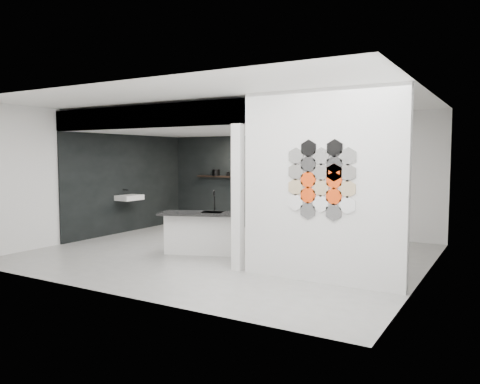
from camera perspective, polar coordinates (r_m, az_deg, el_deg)
name	(u,v)px	position (r m, az deg, el deg)	size (l,w,h in m)	color
floor	(227,254)	(8.93, -1.54, -7.52)	(7.00, 6.00, 0.01)	gray
partition_panel	(321,187)	(6.86, 9.88, 0.65)	(2.45, 0.15, 2.80)	silver
bay_clad_back	(245,182)	(11.97, 0.67, 1.25)	(4.40, 0.04, 2.35)	black
bay_clad_left	(128,183)	(11.69, -13.50, 1.04)	(0.04, 4.00, 2.35)	black
bulkhead	(201,123)	(10.31, -4.81, 8.36)	(4.40, 4.00, 0.40)	silver
corner_column	(238,198)	(7.48, -0.27, -0.70)	(0.16, 0.16, 2.35)	silver
fascia_beam	(140,117)	(8.81, -12.10, 8.94)	(4.40, 0.16, 0.40)	silver
wall_basin	(129,198)	(11.41, -13.33, -0.67)	(0.40, 0.60, 0.12)	silver
display_shelf	(247,177)	(11.82, 0.84, 1.81)	(3.00, 0.15, 0.04)	black
kitchen_island	(201,232)	(8.90, -4.79, -4.89)	(1.61, 1.13, 1.19)	silver
stockpot	(216,173)	(12.30, -2.93, 2.38)	(0.20, 0.20, 0.16)	black
kettle	(285,174)	(11.34, 5.46, 2.22)	(0.20, 0.20, 0.17)	black
glass_bowl	(296,175)	(11.22, 6.86, 2.02)	(0.15, 0.15, 0.11)	gray
glass_vase	(296,175)	(11.22, 6.86, 2.10)	(0.10, 0.10, 0.14)	gray
bottle_dark	(245,174)	(11.84, 0.64, 2.26)	(0.05, 0.05, 0.14)	black
utensil_cup	(228,174)	(12.10, -1.47, 2.23)	(0.09, 0.09, 0.11)	black
hex_tile_cluster	(322,180)	(6.76, 9.91, 1.48)	(1.04, 0.02, 1.16)	white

